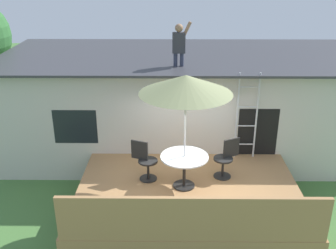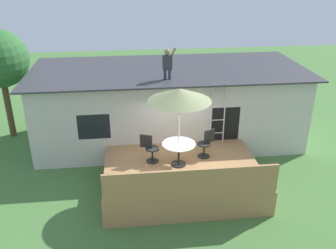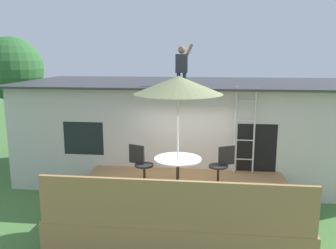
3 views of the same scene
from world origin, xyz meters
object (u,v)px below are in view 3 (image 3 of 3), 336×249
patio_umbrella (178,85)px  patio_table (178,165)px  patio_chair_left (142,165)px  patio_chair_right (221,166)px  step_ladder (245,131)px  backyard_tree (11,70)px  person_figure (182,63)px

patio_umbrella → patio_table: bearing=90.0°
patio_chair_left → patio_chair_right: same height
step_ladder → patio_chair_left: (-2.43, -1.10, -0.64)m
step_ladder → patio_table: bearing=-137.6°
patio_umbrella → step_ladder: 2.45m
patio_chair_left → backyard_tree: size_ratio=0.21×
patio_table → step_ladder: 2.17m
person_figure → patio_chair_left: 3.07m
patio_umbrella → patio_chair_left: 2.11m
person_figure → patio_chair_right: person_figure is taller
patio_table → backyard_tree: bearing=144.6°
patio_chair_left → patio_table: bearing=-0.0°
step_ladder → person_figure: person_figure is taller
patio_chair_left → backyard_tree: bearing=163.0°
patio_table → step_ladder: size_ratio=0.47×
person_figure → patio_chair_left: size_ratio=1.21×
patio_umbrella → patio_chair_left: (-0.88, 0.33, -1.89)m
backyard_tree → patio_table: bearing=-35.4°
step_ladder → person_figure: size_ratio=1.98×
patio_chair_right → backyard_tree: bearing=-54.2°
patio_chair_left → backyard_tree: (-5.47, 4.18, 1.99)m
patio_umbrella → step_ladder: (1.56, 1.42, -1.25)m
patio_umbrella → backyard_tree: backyard_tree is taller
step_ladder → backyard_tree: bearing=158.7°
step_ladder → patio_chair_left: size_ratio=2.39×
person_figure → backyard_tree: size_ratio=0.25×
person_figure → backyard_tree: 6.67m
patio_table → step_ladder: step_ladder is taller
person_figure → patio_chair_right: bearing=-58.8°
backyard_tree → step_ladder: bearing=-21.3°
step_ladder → person_figure: (-1.65, 0.78, 1.66)m
patio_umbrella → person_figure: (-0.10, 2.20, 0.41)m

